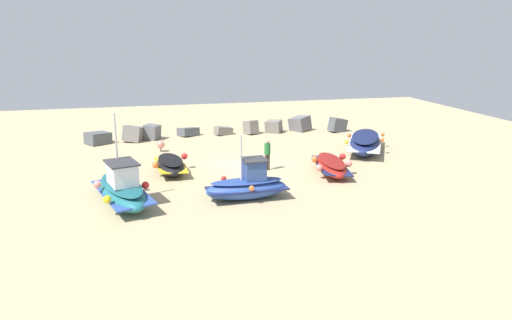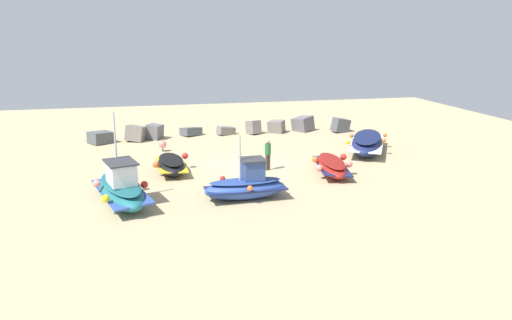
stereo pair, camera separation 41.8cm
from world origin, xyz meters
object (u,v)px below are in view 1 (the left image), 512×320
Objects in this scene: fishing_boat_1 at (171,165)px; mooring_buoy_0 at (161,145)px; fishing_boat_3 at (122,189)px; fishing_boat_4 at (331,165)px; fishing_boat_2 at (248,186)px; fishing_boat_0 at (365,142)px; person_walking at (267,152)px.

fishing_boat_1 is 5.13× the size of mooring_buoy_0.
fishing_boat_4 is (10.43, 2.29, -0.24)m from fishing_boat_3.
fishing_boat_1 reaches higher than mooring_buoy_0.
fishing_boat_2 is at bearing 67.50° from fishing_boat_3.
fishing_boat_0 is 1.53× the size of fishing_boat_2.
fishing_boat_0 is 8.34× the size of mooring_buoy_0.
fishing_boat_2 reaches higher than person_walking.
fishing_boat_0 is 5.44m from fishing_boat_4.
person_walking reaches higher than mooring_buoy_0.
mooring_buoy_0 is at bearing -74.77° from fishing_boat_0.
fishing_boat_1 is 0.83× the size of fishing_boat_4.
fishing_boat_3 is (-2.36, -4.30, 0.23)m from fishing_boat_1.
fishing_boat_3 is (-5.31, 0.63, 0.06)m from fishing_boat_2.
fishing_boat_1 is 4.80m from mooring_buoy_0.
fishing_boat_3 is at bearing -67.21° from fishing_boat_4.
fishing_boat_3 is 10.68m from fishing_boat_4.
fishing_boat_2 reaches higher than fishing_boat_1.
fishing_boat_1 is at bearing 135.58° from fishing_boat_3.
fishing_boat_0 is 11.22m from fishing_boat_2.
fishing_boat_1 reaches higher than fishing_boat_4.
person_walking is at bearing 62.21° from fishing_boat_2.
fishing_boat_1 is 0.69× the size of fishing_boat_3.
fishing_boat_2 is 0.88× the size of fishing_boat_4.
fishing_boat_1 is 5.07m from person_walking.
fishing_boat_2 is 0.74× the size of fishing_boat_3.
fishing_boat_4 is 6.16× the size of mooring_buoy_0.
mooring_buoy_0 is at bearing -153.64° from person_walking.
fishing_boat_2 reaches higher than fishing_boat_0.
fishing_boat_3 is at bearing 148.68° from fishing_boat_1.
fishing_boat_1 is at bearing -52.19° from fishing_boat_0.
fishing_boat_3 is at bearing -81.09° from person_walking.
fishing_boat_3 is 1.20× the size of fishing_boat_4.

